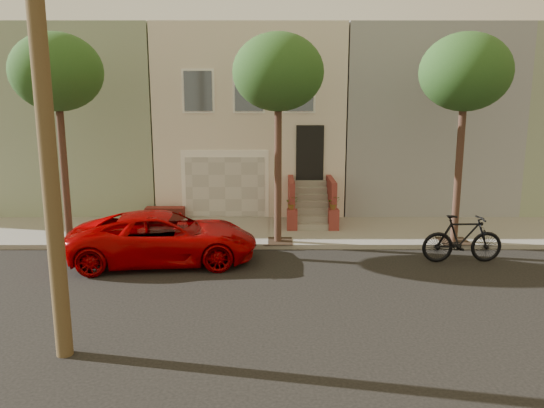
{
  "coord_description": "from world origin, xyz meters",
  "views": [
    {
      "loc": [
        0.79,
        -12.32,
        4.74
      ],
      "look_at": [
        0.82,
        3.0,
        1.53
      ],
      "focal_mm": 35.56,
      "sensor_mm": 36.0,
      "label": 1
    }
  ],
  "objects": [
    {
      "name": "house_row",
      "position": [
        0.0,
        11.19,
        3.64
      ],
      "size": [
        33.1,
        11.7,
        7.0
      ],
      "color": "beige",
      "rests_on": "sidewalk"
    },
    {
      "name": "ground",
      "position": [
        0.0,
        0.0,
        0.0
      ],
      "size": [
        90.0,
        90.0,
        0.0
      ],
      "primitive_type": "plane",
      "color": "black",
      "rests_on": "ground"
    },
    {
      "name": "motorcycle",
      "position": [
        6.17,
        2.27,
        0.68
      ],
      "size": [
        2.29,
        0.72,
        1.37
      ],
      "primitive_type": "imported",
      "rotation": [
        0.0,
        0.0,
        1.6
      ],
      "color": "black",
      "rests_on": "ground"
    },
    {
      "name": "tree_mid",
      "position": [
        1.0,
        3.9,
        5.26
      ],
      "size": [
        2.7,
        2.57,
        6.3
      ],
      "color": "#2D2116",
      "rests_on": "sidewalk"
    },
    {
      "name": "sidewalk",
      "position": [
        0.0,
        5.35,
        0.07
      ],
      "size": [
        40.0,
        3.7,
        0.15
      ],
      "primitive_type": "cube",
      "color": "gray",
      "rests_on": "ground"
    },
    {
      "name": "tree_right",
      "position": [
        6.5,
        3.9,
        5.26
      ],
      "size": [
        2.7,
        2.57,
        6.3
      ],
      "color": "#2D2116",
      "rests_on": "sidewalk"
    },
    {
      "name": "pickup_truck",
      "position": [
        -2.21,
        2.28,
        0.72
      ],
      "size": [
        5.39,
        2.92,
        1.44
      ],
      "primitive_type": "imported",
      "rotation": [
        0.0,
        0.0,
        1.68
      ],
      "color": "#A30002",
      "rests_on": "ground"
    },
    {
      "name": "tree_left",
      "position": [
        -5.5,
        3.9,
        5.26
      ],
      "size": [
        2.7,
        2.57,
        6.3
      ],
      "color": "#2D2116",
      "rests_on": "sidewalk"
    }
  ]
}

